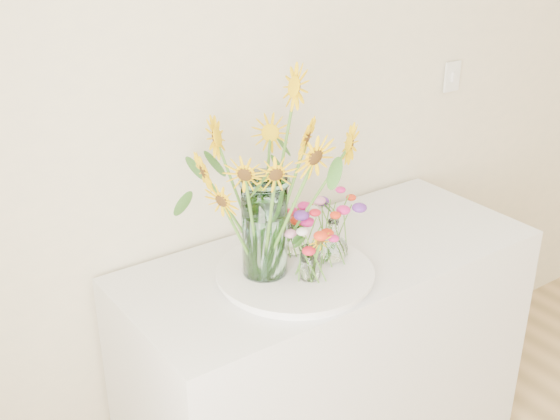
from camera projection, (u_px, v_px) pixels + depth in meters
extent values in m
cube|color=white|center=(328.00, 366.00, 2.47)|extent=(1.40, 0.60, 0.90)
cylinder|color=white|center=(295.00, 275.00, 2.13)|extent=(0.46, 0.46, 0.02)
cylinder|color=#AFE5DD|center=(265.00, 227.00, 2.05)|extent=(0.18, 0.18, 0.32)
cylinder|color=white|center=(310.00, 264.00, 2.07)|extent=(0.08, 0.08, 0.10)
cylinder|color=white|center=(293.00, 239.00, 2.21)|extent=(0.07, 0.07, 0.10)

